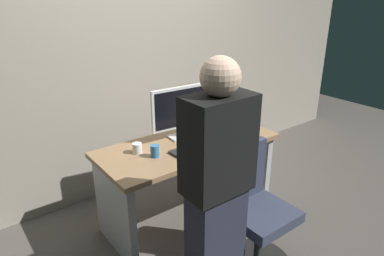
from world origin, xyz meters
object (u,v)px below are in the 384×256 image
Objects in this scene: monitor at (180,110)px; cup_by_monitor at (137,148)px; mouse at (222,137)px; desk at (189,166)px; person_at_desk at (217,191)px; book_stack at (223,119)px; keyboard at (194,147)px; cell_phone at (237,136)px; cup_near_keyboard at (155,151)px; office_chair at (254,214)px.

cup_by_monitor is (-0.45, -0.05, -0.22)m from monitor.
cup_by_monitor is (-0.72, 0.20, 0.02)m from mouse.
person_at_desk is at bearing -116.45° from desk.
mouse is at bearing -42.40° from monitor.
book_stack is (0.46, 0.08, 0.31)m from desk.
keyboard is 0.45m from cell_phone.
mouse is 0.27m from book_stack.
cup_near_keyboard is at bearing 165.92° from keyboard.
monitor reaches higher than cup_near_keyboard.
mouse is at bearing 141.38° from cell_phone.
book_stack is at bearing 60.64° from cell_phone.
cup_near_keyboard is at bearing -170.56° from book_stack.
cup_near_keyboard is 0.79m from cell_phone.
mouse is 1.23× the size of cup_by_monitor.
person_at_desk is (-0.42, -0.84, 0.32)m from desk.
cup_near_keyboard is 0.84m from book_stack.
person_at_desk is 1.08m from monitor.
desk is 0.50m from monitor.
cup_near_keyboard reaches higher than desk.
person_at_desk is 1.28m from book_stack.
cup_by_monitor is 0.90m from book_stack.
office_chair is at bearing -111.06° from mouse.
cup_near_keyboard is at bearing -61.97° from cup_by_monitor.
desk is 0.46m from cup_near_keyboard.
monitor reaches higher than office_chair.
mouse reaches higher than desk.
mouse is 0.75m from cup_by_monitor.
office_chair reaches higher than keyboard.
book_stack is at bearing 10.16° from desk.
office_chair reaches higher than cup_by_monitor.
office_chair is 9.40× the size of mouse.
cell_phone is at bearing -36.17° from monitor.
cup_by_monitor is (-0.08, 0.14, -0.01)m from cup_near_keyboard.
cup_by_monitor is (-0.48, 0.84, 0.35)m from office_chair.
cup_near_keyboard is 0.40× the size of book_stack.
cell_phone is at bearing -7.32° from keyboard.
keyboard is 0.32m from mouse.
book_stack reaches higher than keyboard.
monitor is (0.01, 0.14, 0.48)m from desk.
desk is 0.50m from cell_phone.
person_at_desk is 3.81× the size of keyboard.
desk is 0.52m from cup_by_monitor.
cup_by_monitor is at bearing 164.65° from mouse.
book_stack reaches higher than desk.
desk is at bearing 158.81° from mouse.
office_chair is 0.62m from person_at_desk.
desk is 2.86× the size of monitor.
cup_by_monitor is at bearing 91.30° from person_at_desk.
keyboard is 4.30× the size of mouse.
monitor is at bearing 76.78° from keyboard.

